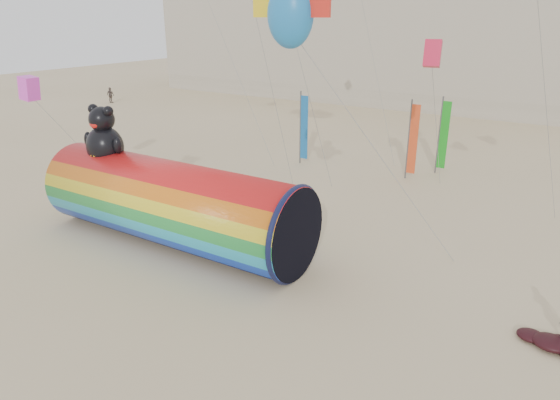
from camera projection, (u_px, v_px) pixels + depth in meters
The scene contains 5 objects.
ground at pixel (253, 258), 22.21m from camera, with size 160.00×160.00×0.00m, color #CCB58C.
hotel_building at pixel (386, 13), 61.05m from camera, with size 60.40×15.40×20.60m.
windsock_assembly at pixel (172, 201), 23.10m from camera, with size 13.53×4.12×6.24m.
fabric_bundle at pixel (558, 345), 16.12m from camera, with size 2.62×1.35×0.41m.
festival_banners at pixel (384, 134), 33.53m from camera, with size 9.68×2.97×5.20m.
Camera 1 is at (11.60, -16.21, 10.21)m, focal length 32.00 mm.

